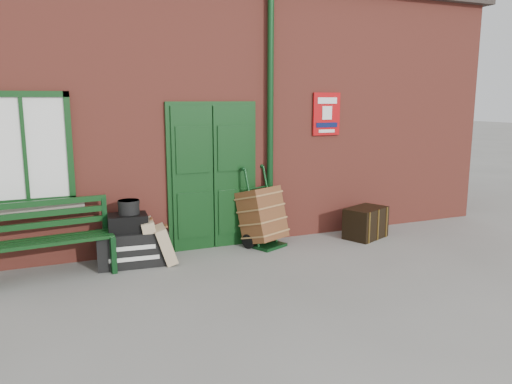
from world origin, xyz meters
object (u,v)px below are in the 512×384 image
bench (45,238)px  houdini_trunk (133,247)px  porter_trolley (262,216)px  dark_trunk (366,223)px

bench → houdini_trunk: size_ratio=1.77×
houdini_trunk → porter_trolley: 2.06m
bench → dark_trunk: (4.94, -0.06, -0.26)m
bench → porter_trolley: bearing=-1.8°
bench → dark_trunk: bench is taller
houdini_trunk → porter_trolley: size_ratio=0.78×
porter_trolley → dark_trunk: porter_trolley is taller
bench → porter_trolley: size_ratio=1.38×
bench → dark_trunk: size_ratio=2.39×
porter_trolley → bench: bearing=159.4°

